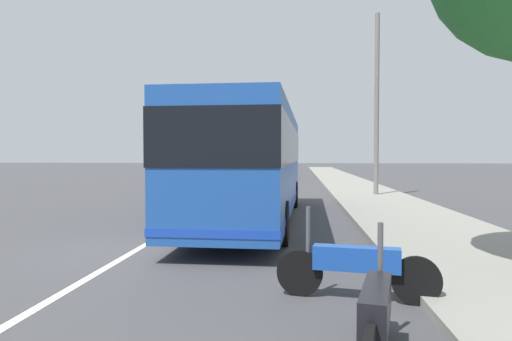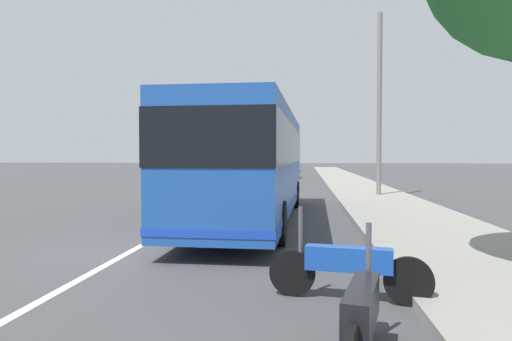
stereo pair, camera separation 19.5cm
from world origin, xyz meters
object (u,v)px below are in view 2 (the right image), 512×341
(car_side_street, at_px, (291,166))
(utility_pole, at_px, (379,106))
(car_ahead_same_lane, at_px, (255,168))
(coach_bus, at_px, (252,159))
(motorcycle_angled, at_px, (348,266))
(motorcycle_by_tree, at_px, (362,317))
(car_behind_bus, at_px, (249,169))
(car_oncoming, at_px, (287,171))

(car_side_street, bearing_deg, utility_pole, -169.01)
(car_ahead_same_lane, bearing_deg, coach_bus, 9.62)
(motorcycle_angled, xyz_separation_m, utility_pole, (15.80, -2.92, 3.90))
(car_ahead_same_lane, relative_size, utility_pole, 0.53)
(motorcycle_by_tree, bearing_deg, car_side_street, 15.58)
(motorcycle_by_tree, bearing_deg, car_behind_bus, 21.85)
(car_ahead_same_lane, height_order, utility_pole, utility_pole)
(motorcycle_angled, height_order, car_ahead_same_lane, car_ahead_same_lane)
(coach_bus, height_order, car_side_street, coach_bus)
(coach_bus, bearing_deg, car_behind_bus, 8.76)
(car_oncoming, xyz_separation_m, utility_pole, (-17.66, -5.09, 3.70))
(utility_pole, bearing_deg, car_behind_bus, 24.50)
(motorcycle_by_tree, relative_size, motorcycle_angled, 0.97)
(coach_bus, xyz_separation_m, car_oncoming, (26.02, -0.01, -1.21))
(car_behind_bus, height_order, utility_pole, utility_pole)
(motorcycle_angled, xyz_separation_m, car_behind_bus, (34.71, 5.70, 0.24))
(motorcycle_angled, xyz_separation_m, car_ahead_same_lane, (40.56, 5.74, 0.24))
(motorcycle_angled, bearing_deg, motorcycle_by_tree, 98.19)
(car_oncoming, relative_size, utility_pole, 0.48)
(motorcycle_by_tree, relative_size, car_ahead_same_lane, 0.46)
(motorcycle_by_tree, height_order, car_oncoming, car_oncoming)
(motorcycle_angled, xyz_separation_m, car_oncoming, (33.46, 2.17, 0.20))
(coach_bus, distance_m, car_oncoming, 26.05)
(motorcycle_angled, relative_size, car_side_street, 0.50)
(car_oncoming, relative_size, car_ahead_same_lane, 0.91)
(car_oncoming, bearing_deg, car_side_street, 3.51)
(car_ahead_same_lane, bearing_deg, car_behind_bus, 3.85)
(car_ahead_same_lane, xyz_separation_m, car_behind_bus, (-5.85, -0.04, 0.00))
(motorcycle_angled, bearing_deg, coach_bus, -63.76)
(car_side_street, bearing_deg, car_behind_bus, 171.28)
(car_oncoming, height_order, car_behind_bus, car_behind_bus)
(car_oncoming, height_order, car_ahead_same_lane, car_ahead_same_lane)
(car_oncoming, bearing_deg, motorcycle_by_tree, -173.68)
(car_oncoming, xyz_separation_m, car_behind_bus, (1.25, 3.53, 0.05))
(motorcycle_angled, height_order, utility_pole, utility_pole)
(coach_bus, distance_m, car_behind_bus, 27.52)
(motorcycle_by_tree, xyz_separation_m, motorcycle_angled, (2.01, -0.06, -0.01))
(motorcycle_angled, bearing_deg, car_behind_bus, -70.80)
(motorcycle_by_tree, relative_size, car_behind_bus, 0.47)
(utility_pole, bearing_deg, motorcycle_by_tree, 170.51)
(coach_bus, distance_m, utility_pole, 10.10)
(motorcycle_angled, bearing_deg, car_side_street, -77.50)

